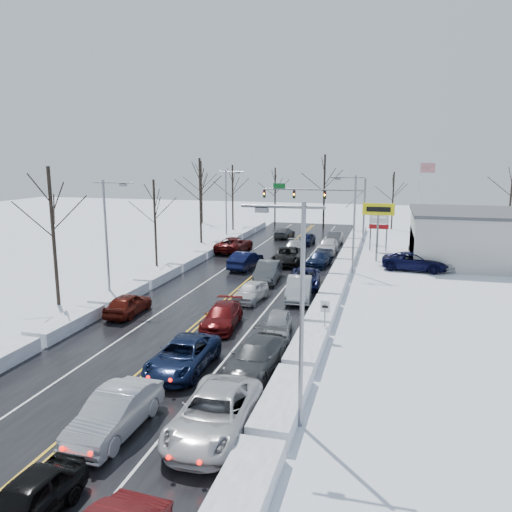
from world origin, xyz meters
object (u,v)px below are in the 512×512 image
(flagpole, at_px, (420,195))
(oncoming_car_0, at_px, (246,268))
(traffic_signal_mast, at_px, (324,198))
(tires_plus_sign, at_px, (378,213))

(flagpole, distance_m, oncoming_car_0, 27.43)
(traffic_signal_mast, distance_m, oncoming_car_0, 20.28)
(traffic_signal_mast, height_order, oncoming_car_0, traffic_signal_mast)
(traffic_signal_mast, distance_m, flagpole, 11.90)
(tires_plus_sign, xyz_separation_m, oncoming_car_0, (-12.12, -6.86, -4.99))
(oncoming_car_0, bearing_deg, tires_plus_sign, -142.92)
(traffic_signal_mast, relative_size, flagpole, 1.33)
(traffic_signal_mast, bearing_deg, tires_plus_sign, -59.54)
(tires_plus_sign, bearing_deg, traffic_signal_mast, 120.46)
(flagpole, bearing_deg, tires_plus_sign, -108.44)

